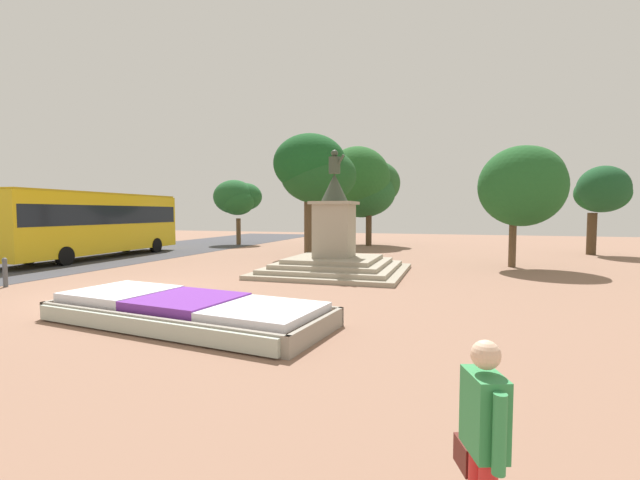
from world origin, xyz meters
name	(u,v)px	position (x,y,z in m)	size (l,w,h in m)	color
ground_plane	(125,295)	(0.00, 0.00, 0.00)	(80.17, 80.17, 0.00)	#8C6651
flower_planter	(184,311)	(3.70, -2.27, 0.27)	(6.90, 3.40, 0.60)	#38281C
statue_monument	(334,252)	(4.83, 6.38, 0.89)	(5.68, 5.68, 5.02)	gray
city_bus	(95,221)	(-9.12, 8.04, 2.03)	(2.88, 11.41, 3.54)	gold
pedestrian_with_handbag	(482,437)	(9.71, -7.30, 0.90)	(0.37, 0.71, 1.60)	red
kerb_bollard_mid_b	(5,272)	(-4.78, -0.09, 0.52)	(0.16, 0.16, 0.99)	#4C5156
park_tree_far_left	(314,170)	(1.80, 12.94, 4.92)	(4.58, 4.92, 6.92)	brown
park_tree_behind_statue	(524,183)	(12.41, 10.42, 3.79)	(3.71, 3.65, 5.46)	brown
park_tree_far_right	(362,185)	(2.86, 21.37, 4.54)	(5.42, 5.91, 7.35)	#4C3823
park_tree_street_side	(238,198)	(-6.52, 19.36, 3.59)	(3.62, 3.25, 5.00)	brown
park_tree_mid_canopy	(602,192)	(17.66, 18.05, 3.69)	(2.92, 3.25, 5.16)	#4C3823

